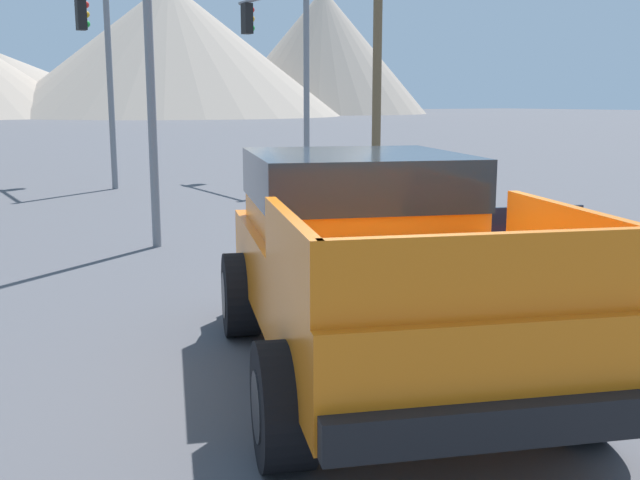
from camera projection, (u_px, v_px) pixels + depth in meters
The scene contains 6 objects.
ground_plane at pixel (371, 356), 7.02m from camera, with size 320.00×320.00×0.00m, color #4C4C51.
orange_pickup_truck at pixel (372, 251), 6.58m from camera, with size 3.55×5.25×1.87m.
red_convertible_car at pixel (549, 260), 9.26m from camera, with size 3.06×4.76×1.01m.
traffic_light_main at pixel (97, 45), 20.53m from camera, with size 0.38×3.11×5.56m.
traffic_light_crosswalk at pixel (278, 45), 21.18m from camera, with size 0.38×4.18×5.55m.
distant_mountain_range at pixel (86, 57), 114.91m from camera, with size 112.82×78.16×21.68m.
Camera 1 is at (-3.85, -5.50, 2.36)m, focal length 42.00 mm.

